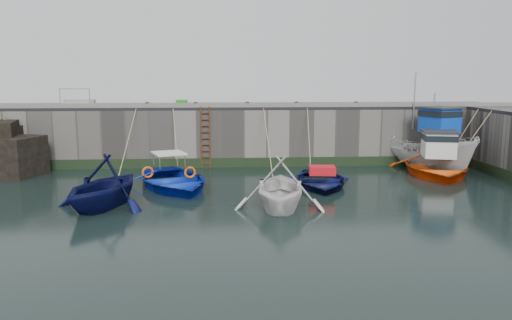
{
  "coord_description": "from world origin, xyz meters",
  "views": [
    {
      "loc": [
        -1.05,
        -15.98,
        4.78
      ],
      "look_at": [
        0.33,
        5.12,
        1.2
      ],
      "focal_mm": 35.0,
      "sensor_mm": 36.0,
      "label": 1
    }
  ],
  "objects": [
    {
      "name": "quay_back",
      "position": [
        0.0,
        12.5,
        1.5
      ],
      "size": [
        30.0,
        5.0,
        3.0
      ],
      "primitive_type": "cube",
      "color": "slate",
      "rests_on": "ground"
    },
    {
      "name": "ground",
      "position": [
        0.0,
        0.0,
        0.0
      ],
      "size": [
        120.0,
        120.0,
        0.0
      ],
      "primitive_type": "plane",
      "color": "black",
      "rests_on": "ground"
    },
    {
      "name": "kerb_back",
      "position": [
        0.0,
        10.15,
        3.26
      ],
      "size": [
        30.0,
        0.3,
        0.2
      ],
      "primitive_type": "cube",
      "color": "slate",
      "rests_on": "road_back"
    },
    {
      "name": "boat_near_white",
      "position": [
        -5.49,
        2.22,
        0.0
      ],
      "size": [
        4.89,
        5.24,
        2.24
      ],
      "primitive_type": "imported",
      "rotation": [
        0.0,
        0.0,
        -0.34
      ],
      "color": "#090D3D",
      "rests_on": "ground"
    },
    {
      "name": "railing",
      "position": [
        -8.75,
        11.25,
        3.36
      ],
      "size": [
        1.6,
        1.05,
        1.0
      ],
      "color": "#A5A8AD",
      "rests_on": "road_back"
    },
    {
      "name": "boat_far_white",
      "position": [
        9.52,
        8.75,
        0.99
      ],
      "size": [
        4.44,
        6.42,
        5.32
      ],
      "rotation": [
        0.0,
        0.0,
        0.4
      ],
      "color": "silver",
      "rests_on": "ground"
    },
    {
      "name": "bollard_e",
      "position": [
        6.0,
        10.25,
        3.3
      ],
      "size": [
        0.18,
        0.18,
        0.28
      ],
      "primitive_type": "cylinder",
      "color": "#3F1E0F",
      "rests_on": "road_back"
    },
    {
      "name": "bollard_c",
      "position": [
        0.2,
        10.25,
        3.3
      ],
      "size": [
        0.18,
        0.18,
        0.28
      ],
      "primitive_type": "cylinder",
      "color": "#3F1E0F",
      "rests_on": "road_back"
    },
    {
      "name": "boat_near_blue_rope",
      "position": [
        -3.29,
        8.93,
        0.0
      ],
      "size": [
        0.04,
        3.36,
        3.1
      ],
      "primitive_type": null,
      "color": "tan",
      "rests_on": "ground"
    },
    {
      "name": "boat_near_blacktrim",
      "position": [
        0.98,
        1.67,
        0.0
      ],
      "size": [
        4.08,
        4.58,
        2.21
      ],
      "primitive_type": "imported",
      "rotation": [
        0.0,
        0.0,
        -0.12
      ],
      "color": "silver",
      "rests_on": "ground"
    },
    {
      "name": "boat_near_white_rope",
      "position": [
        -5.49,
        7.36,
        0.0
      ],
      "size": [
        0.04,
        5.89,
        3.1
      ],
      "primitive_type": null,
      "color": "tan",
      "rests_on": "ground"
    },
    {
      "name": "boat_far_orange",
      "position": [
        9.34,
        7.56,
        0.41
      ],
      "size": [
        5.74,
        7.05,
        4.28
      ],
      "rotation": [
        0.0,
        0.0,
        -0.23
      ],
      "color": "#F0520C",
      "rests_on": "ground"
    },
    {
      "name": "algae_back",
      "position": [
        0.0,
        9.96,
        0.25
      ],
      "size": [
        30.0,
        0.08,
        0.5
      ],
      "primitive_type": "cube",
      "color": "black",
      "rests_on": "ground"
    },
    {
      "name": "fish_crate",
      "position": [
        -3.34,
        11.78,
        3.32
      ],
      "size": [
        0.61,
        0.46,
        0.32
      ],
      "primitive_type": "cube",
      "rotation": [
        0.0,
        0.0,
        -0.09
      ],
      "color": "green",
      "rests_on": "road_back"
    },
    {
      "name": "boat_near_blue",
      "position": [
        -3.29,
        5.37,
        0.0
      ],
      "size": [
        5.65,
        6.57,
        1.15
      ],
      "primitive_type": "imported",
      "rotation": [
        0.0,
        0.0,
        0.36
      ],
      "color": "#0B2AB0",
      "rests_on": "ground"
    },
    {
      "name": "boat_near_navy_rope",
      "position": [
        3.18,
        8.92,
        0.0
      ],
      "size": [
        0.04,
        3.38,
        3.1
      ],
      "primitive_type": null,
      "color": "tan",
      "rests_on": "ground"
    },
    {
      "name": "road_back",
      "position": [
        0.0,
        12.5,
        3.08
      ],
      "size": [
        30.0,
        5.0,
        0.16
      ],
      "primitive_type": "cube",
      "color": "black",
      "rests_on": "quay_back"
    },
    {
      "name": "boat_near_navy",
      "position": [
        3.18,
        5.35,
        0.0
      ],
      "size": [
        3.72,
        4.89,
        0.95
      ],
      "primitive_type": "imported",
      "rotation": [
        0.0,
        0.0,
        -0.1
      ],
      "color": "#090E3C",
      "rests_on": "ground"
    },
    {
      "name": "bollard_a",
      "position": [
        -5.0,
        10.25,
        3.3
      ],
      "size": [
        0.18,
        0.18,
        0.28
      ],
      "primitive_type": "cylinder",
      "color": "#3F1E0F",
      "rests_on": "road_back"
    },
    {
      "name": "bollard_b",
      "position": [
        -2.5,
        10.25,
        3.3
      ],
      "size": [
        0.18,
        0.18,
        0.28
      ],
      "primitive_type": "cylinder",
      "color": "#3F1E0F",
      "rests_on": "road_back"
    },
    {
      "name": "ladder",
      "position": [
        -2.0,
        9.91,
        1.59
      ],
      "size": [
        0.51,
        0.08,
        3.2
      ],
      "color": "#3F1E0F",
      "rests_on": "ground"
    },
    {
      "name": "bollard_d",
      "position": [
        2.8,
        10.25,
        3.3
      ],
      "size": [
        0.18,
        0.18,
        0.28
      ],
      "primitive_type": "cylinder",
      "color": "#3F1E0F",
      "rests_on": "road_back"
    },
    {
      "name": "boat_near_blacktrim_rope",
      "position": [
        0.98,
        7.08,
        0.0
      ],
      "size": [
        0.04,
        6.39,
        3.1
      ],
      "primitive_type": null,
      "color": "tan",
      "rests_on": "ground"
    }
  ]
}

